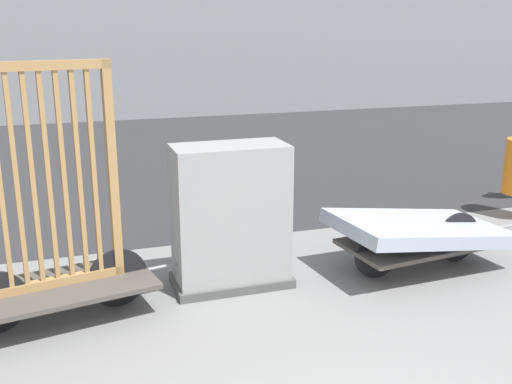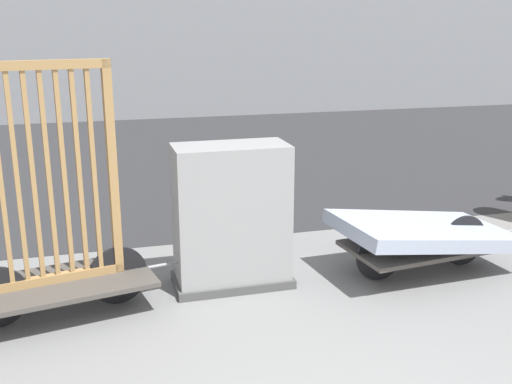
{
  "view_description": "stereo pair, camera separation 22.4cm",
  "coord_description": "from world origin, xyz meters",
  "views": [
    {
      "loc": [
        -1.53,
        -1.99,
        2.32
      ],
      "look_at": [
        0.0,
        2.71,
        0.93
      ],
      "focal_mm": 42.0,
      "sensor_mm": 36.0,
      "label": 1
    },
    {
      "loc": [
        -1.31,
        -2.05,
        2.32
      ],
      "look_at": [
        0.0,
        2.71,
        0.93
      ],
      "focal_mm": 42.0,
      "sensor_mm": 36.0,
      "label": 2
    }
  ],
  "objects": [
    {
      "name": "bike_cart_with_bedframe",
      "position": [
        -1.66,
        2.71,
        0.66
      ],
      "size": [
        2.22,
        1.05,
        2.06
      ],
      "rotation": [
        0.0,
        0.0,
        0.19
      ],
      "color": "#4C4742",
      "rests_on": "ground_plane"
    },
    {
      "name": "utility_cabinet",
      "position": [
        -0.17,
        2.93,
        0.61
      ],
      "size": [
        1.07,
        0.55,
        1.31
      ],
      "color": "#4C4C4C",
      "rests_on": "ground_plane"
    },
    {
      "name": "road_strip",
      "position": [
        0.0,
        8.6,
        0.0
      ],
      "size": [
        56.0,
        9.03,
        0.01
      ],
      "color": "#2D2D30",
      "rests_on": "ground_plane"
    },
    {
      "name": "bike_cart_with_mattress",
      "position": [
        1.67,
        2.71,
        0.38
      ],
      "size": [
        2.34,
        1.13,
        0.6
      ],
      "rotation": [
        0.0,
        0.0,
        0.11
      ],
      "color": "#4C4742",
      "rests_on": "ground_plane"
    }
  ]
}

